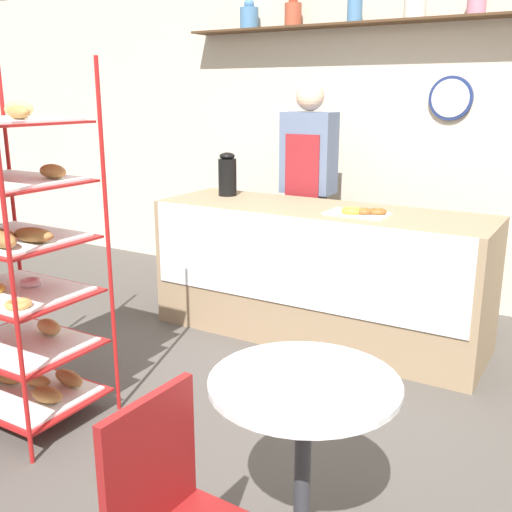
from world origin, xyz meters
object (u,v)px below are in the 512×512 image
(person_worker, at_px, (308,186))
(donut_tray_counter, at_px, (360,212))
(cafe_table, at_px, (303,428))
(pastry_rack, at_px, (12,261))
(coffee_carafe, at_px, (227,175))

(person_worker, relative_size, donut_tray_counter, 4.52)
(person_worker, bearing_deg, cafe_table, -64.18)
(pastry_rack, distance_m, donut_tray_counter, 2.10)
(coffee_carafe, relative_size, donut_tray_counter, 0.84)
(coffee_carafe, distance_m, donut_tray_counter, 1.19)
(person_worker, distance_m, cafe_table, 2.88)
(coffee_carafe, bearing_deg, donut_tray_counter, -10.00)
(pastry_rack, bearing_deg, donut_tray_counter, 55.82)
(person_worker, bearing_deg, pastry_rack, -101.47)
(pastry_rack, height_order, person_worker, pastry_rack)
(coffee_carafe, bearing_deg, pastry_rack, -90.62)
(cafe_table, height_order, donut_tray_counter, donut_tray_counter)
(person_worker, height_order, cafe_table, person_worker)
(pastry_rack, xyz_separation_m, person_worker, (0.49, 2.39, 0.11))
(pastry_rack, height_order, donut_tray_counter, pastry_rack)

